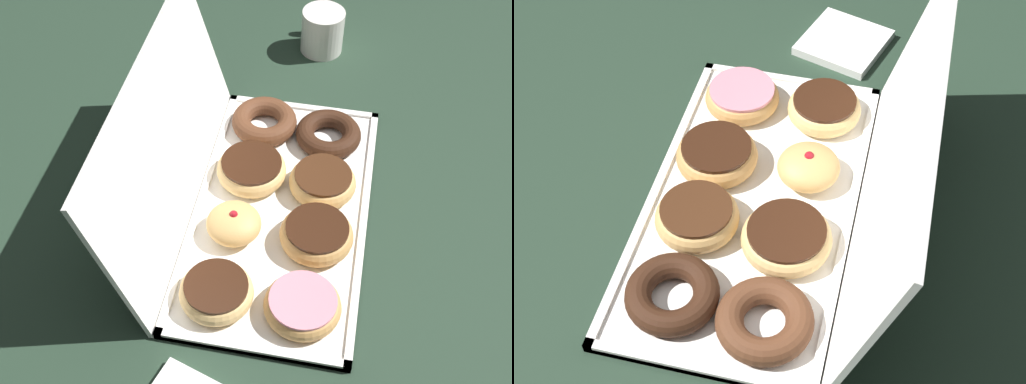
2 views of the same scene
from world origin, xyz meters
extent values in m
plane|color=#233828|center=(0.00, 0.00, 0.00)|extent=(3.00, 3.00, 0.00)
cube|color=white|center=(0.00, 0.00, 0.01)|extent=(0.53, 0.28, 0.01)
cube|color=white|center=(0.00, -0.14, 0.01)|extent=(0.53, 0.01, 0.01)
cube|color=white|center=(0.00, 0.14, 0.01)|extent=(0.53, 0.01, 0.01)
cube|color=white|center=(-0.26, 0.00, 0.01)|extent=(0.01, 0.28, 0.01)
cube|color=white|center=(0.26, 0.00, 0.01)|extent=(0.01, 0.28, 0.01)
cube|color=white|center=(0.00, 0.18, 0.14)|extent=(0.53, 0.08, 0.27)
torus|color=tan|center=(-0.19, -0.06, 0.03)|extent=(0.11, 0.11, 0.03)
cylinder|color=pink|center=(-0.19, -0.06, 0.04)|extent=(0.10, 0.10, 0.01)
torus|color=tan|center=(-0.06, -0.06, 0.03)|extent=(0.12, 0.12, 0.04)
cylinder|color=#381E11|center=(-0.06, -0.06, 0.05)|extent=(0.10, 0.10, 0.01)
torus|color=tan|center=(0.06, -0.06, 0.03)|extent=(0.11, 0.11, 0.04)
cylinder|color=#472816|center=(0.06, -0.06, 0.05)|extent=(0.10, 0.10, 0.01)
torus|color=#381E11|center=(0.18, -0.06, 0.03)|extent=(0.12, 0.12, 0.03)
torus|color=#E5B770|center=(-0.19, 0.07, 0.03)|extent=(0.11, 0.11, 0.04)
cylinder|color=#381E11|center=(-0.19, 0.07, 0.04)|extent=(0.10, 0.10, 0.01)
ellipsoid|color=tan|center=(-0.06, 0.07, 0.03)|extent=(0.09, 0.09, 0.05)
sphere|color=#B21923|center=(-0.06, 0.07, 0.06)|extent=(0.01, 0.01, 0.01)
torus|color=#E5B770|center=(0.06, 0.06, 0.03)|extent=(0.12, 0.12, 0.04)
cylinder|color=#381E11|center=(0.06, 0.06, 0.05)|extent=(0.10, 0.10, 0.01)
torus|color=#59331E|center=(0.19, 0.06, 0.03)|extent=(0.12, 0.12, 0.04)
cylinder|color=white|center=(0.46, -0.01, 0.05)|extent=(0.09, 0.09, 0.09)
cylinder|color=black|center=(0.46, -0.01, 0.08)|extent=(0.08, 0.08, 0.01)
torus|color=white|center=(0.52, -0.01, 0.05)|extent=(0.01, 0.06, 0.06)
camera|label=1|loc=(-0.70, -0.09, 0.86)|focal=46.69mm
camera|label=2|loc=(0.63, 0.17, 0.81)|focal=52.32mm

